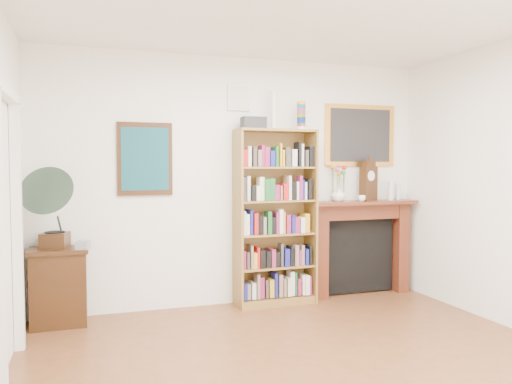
# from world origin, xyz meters

# --- Properties ---
(room) EXTENTS (4.51, 5.01, 2.81)m
(room) POSITION_xyz_m (0.00, 0.00, 1.40)
(room) COLOR brown
(room) RESTS_ON ground
(door_casing) EXTENTS (0.08, 1.02, 2.17)m
(door_casing) POSITION_xyz_m (-2.21, 1.20, 1.26)
(door_casing) COLOR white
(door_casing) RESTS_ON left_wall
(teal_poster) EXTENTS (0.58, 0.04, 0.78)m
(teal_poster) POSITION_xyz_m (-1.05, 2.48, 1.65)
(teal_poster) COLOR black
(teal_poster) RESTS_ON back_wall
(small_picture) EXTENTS (0.26, 0.04, 0.30)m
(small_picture) POSITION_xyz_m (0.00, 2.48, 2.35)
(small_picture) COLOR white
(small_picture) RESTS_ON back_wall
(gilt_painting) EXTENTS (0.95, 0.04, 0.75)m
(gilt_painting) POSITION_xyz_m (1.55, 2.48, 1.95)
(gilt_painting) COLOR gold
(gilt_painting) RESTS_ON back_wall
(bookshelf) EXTENTS (0.92, 0.36, 2.29)m
(bookshelf) POSITION_xyz_m (0.38, 2.32, 1.11)
(bookshelf) COLOR brown
(bookshelf) RESTS_ON floor
(side_cabinet) EXTENTS (0.56, 0.41, 0.77)m
(side_cabinet) POSITION_xyz_m (-1.92, 2.28, 0.38)
(side_cabinet) COLOR black
(side_cabinet) RESTS_ON floor
(fireplace) EXTENTS (1.37, 0.35, 1.15)m
(fireplace) POSITION_xyz_m (1.52, 2.40, 0.68)
(fireplace) COLOR #4A1C11
(fireplace) RESTS_ON floor
(gramophone) EXTENTS (0.61, 0.70, 0.80)m
(gramophone) POSITION_xyz_m (-1.95, 2.19, 1.22)
(gramophone) COLOR black
(gramophone) RESTS_ON side_cabinet
(cd_stack) EXTENTS (0.15, 0.15, 0.08)m
(cd_stack) POSITION_xyz_m (-1.69, 2.15, 0.81)
(cd_stack) COLOR #AFAFBB
(cd_stack) RESTS_ON side_cabinet
(mantel_clock) EXTENTS (0.23, 0.17, 0.48)m
(mantel_clock) POSITION_xyz_m (1.60, 2.36, 1.39)
(mantel_clock) COLOR black
(mantel_clock) RESTS_ON fireplace
(flower_vase) EXTENTS (0.18, 0.18, 0.17)m
(flower_vase) POSITION_xyz_m (1.20, 2.38, 1.24)
(flower_vase) COLOR white
(flower_vase) RESTS_ON fireplace
(teacup) EXTENTS (0.11, 0.11, 0.07)m
(teacup) POSITION_xyz_m (1.46, 2.27, 1.19)
(teacup) COLOR white
(teacup) RESTS_ON fireplace
(bottle_left) EXTENTS (0.07, 0.07, 0.24)m
(bottle_left) POSITION_xyz_m (1.90, 2.33, 1.27)
(bottle_left) COLOR silver
(bottle_left) RESTS_ON fireplace
(bottle_right) EXTENTS (0.06, 0.06, 0.20)m
(bottle_right) POSITION_xyz_m (2.03, 2.36, 1.25)
(bottle_right) COLOR silver
(bottle_right) RESTS_ON fireplace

